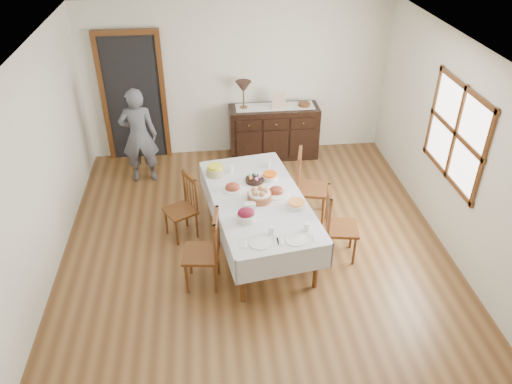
{
  "coord_description": "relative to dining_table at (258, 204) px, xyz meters",
  "views": [
    {
      "loc": [
        -0.54,
        -4.9,
        4.2
      ],
      "look_at": [
        0.0,
        0.1,
        0.95
      ],
      "focal_mm": 35.0,
      "sensor_mm": 36.0,
      "label": 1
    }
  ],
  "objects": [
    {
      "name": "ground",
      "position": [
        -0.05,
        -0.26,
        -0.67
      ],
      "size": [
        6.0,
        6.0,
        0.0
      ],
      "primitive_type": "plane",
      "color": "brown"
    },
    {
      "name": "room_shell",
      "position": [
        -0.19,
        0.16,
        0.98
      ],
      "size": [
        5.02,
        6.02,
        2.65
      ],
      "color": "white",
      "rests_on": "ground"
    },
    {
      "name": "dining_table",
      "position": [
        0.0,
        0.0,
        0.0
      ],
      "size": [
        1.45,
        2.35,
        0.76
      ],
      "rotation": [
        0.0,
        0.0,
        0.16
      ],
      "color": "silver",
      "rests_on": "ground"
    },
    {
      "name": "chair_left_near",
      "position": [
        -0.68,
        -0.64,
        -0.16
      ],
      "size": [
        0.47,
        0.47,
        1.0
      ],
      "rotation": [
        0.0,
        0.0,
        -1.7
      ],
      "color": "#542D13",
      "rests_on": "ground"
    },
    {
      "name": "chair_left_far",
      "position": [
        -0.96,
        0.36,
        -0.21
      ],
      "size": [
        0.51,
        0.51,
        0.9
      ],
      "rotation": [
        0.0,
        0.0,
        -1.07
      ],
      "color": "#542D13",
      "rests_on": "ground"
    },
    {
      "name": "chair_right_near",
      "position": [
        0.96,
        -0.3,
        -0.17
      ],
      "size": [
        0.46,
        0.46,
        0.97
      ],
      "rotation": [
        0.0,
        0.0,
        1.41
      ],
      "color": "#542D13",
      "rests_on": "ground"
    },
    {
      "name": "chair_right_far",
      "position": [
        0.77,
        0.6,
        -0.15
      ],
      "size": [
        0.52,
        0.52,
        1.03
      ],
      "rotation": [
        0.0,
        0.0,
        1.33
      ],
      "color": "#542D13",
      "rests_on": "ground"
    },
    {
      "name": "sideboard",
      "position": [
        0.54,
        2.46,
        -0.22
      ],
      "size": [
        1.49,
        0.54,
        0.9
      ],
      "color": "black",
      "rests_on": "ground"
    },
    {
      "name": "person",
      "position": [
        -1.63,
        1.9,
        0.16
      ],
      "size": [
        0.52,
        0.34,
        1.64
      ],
      "primitive_type": "imported",
      "rotation": [
        0.0,
        0.0,
        3.17
      ],
      "color": "#51535D",
      "rests_on": "ground"
    },
    {
      "name": "bread_basket",
      "position": [
        0.01,
        -0.04,
        0.16
      ],
      "size": [
        0.3,
        0.3,
        0.17
      ],
      "color": "brown",
      "rests_on": "dining_table"
    },
    {
      "name": "egg_basket",
      "position": [
        -0.01,
        0.4,
        0.13
      ],
      "size": [
        0.24,
        0.24,
        0.11
      ],
      "color": "black",
      "rests_on": "dining_table"
    },
    {
      "name": "ham_platter_a",
      "position": [
        -0.31,
        0.23,
        0.12
      ],
      "size": [
        0.27,
        0.27,
        0.11
      ],
      "color": "silver",
      "rests_on": "dining_table"
    },
    {
      "name": "ham_platter_b",
      "position": [
        0.24,
        0.08,
        0.12
      ],
      "size": [
        0.34,
        0.34,
        0.11
      ],
      "color": "silver",
      "rests_on": "dining_table"
    },
    {
      "name": "beet_bowl",
      "position": [
        -0.19,
        -0.45,
        0.16
      ],
      "size": [
        0.22,
        0.22,
        0.16
      ],
      "color": "silver",
      "rests_on": "dining_table"
    },
    {
      "name": "carrot_bowl",
      "position": [
        0.2,
        0.43,
        0.13
      ],
      "size": [
        0.2,
        0.2,
        0.09
      ],
      "color": "silver",
      "rests_on": "dining_table"
    },
    {
      "name": "pineapple_bowl",
      "position": [
        -0.51,
        0.62,
        0.16
      ],
      "size": [
        0.24,
        0.24,
        0.15
      ],
      "color": "tan",
      "rests_on": "dining_table"
    },
    {
      "name": "casserole_dish",
      "position": [
        0.44,
        -0.24,
        0.13
      ],
      "size": [
        0.22,
        0.22,
        0.08
      ],
      "color": "silver",
      "rests_on": "dining_table"
    },
    {
      "name": "butter_dish",
      "position": [
        -0.12,
        -0.2,
        0.13
      ],
      "size": [
        0.15,
        0.11,
        0.07
      ],
      "color": "silver",
      "rests_on": "dining_table"
    },
    {
      "name": "setting_left",
      "position": [
        -0.04,
        -0.84,
        0.11
      ],
      "size": [
        0.44,
        0.31,
        0.1
      ],
      "color": "silver",
      "rests_on": "dining_table"
    },
    {
      "name": "setting_right",
      "position": [
        0.37,
        -0.83,
        0.11
      ],
      "size": [
        0.44,
        0.31,
        0.1
      ],
      "color": "silver",
      "rests_on": "dining_table"
    },
    {
      "name": "glass_far_a",
      "position": [
        -0.29,
        0.68,
        0.14
      ],
      "size": [
        0.07,
        0.07,
        0.1
      ],
      "color": "white",
      "rests_on": "dining_table"
    },
    {
      "name": "glass_far_b",
      "position": [
        0.23,
        0.75,
        0.14
      ],
      "size": [
        0.06,
        0.06,
        0.09
      ],
      "color": "white",
      "rests_on": "dining_table"
    },
    {
      "name": "runner",
      "position": [
        0.56,
        2.49,
        0.23
      ],
      "size": [
        1.3,
        0.35,
        0.01
      ],
      "color": "white",
      "rests_on": "sideboard"
    },
    {
      "name": "table_lamp",
      "position": [
        0.04,
        2.49,
        0.59
      ],
      "size": [
        0.26,
        0.26,
        0.46
      ],
      "color": "brown",
      "rests_on": "sideboard"
    },
    {
      "name": "picture_frame",
      "position": [
        0.61,
        2.38,
        0.37
      ],
      "size": [
        0.22,
        0.08,
        0.28
      ],
      "color": "tan",
      "rests_on": "sideboard"
    },
    {
      "name": "deco_bowl",
      "position": [
        1.04,
        2.46,
        0.26
      ],
      "size": [
        0.2,
        0.2,
        0.06
      ],
      "color": "#542D13",
      "rests_on": "sideboard"
    }
  ]
}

